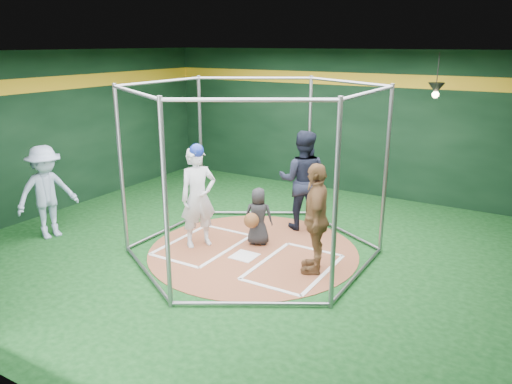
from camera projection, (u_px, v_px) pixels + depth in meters
The scene contains 12 objects.
room_shell at pixel (253, 157), 8.59m from camera, with size 10.10×9.10×3.53m.
clay_disc at pixel (253, 251), 9.08m from camera, with size 3.80×3.80×0.01m, color #955336.
home_plate at pixel (244, 256), 8.83m from camera, with size 0.43×0.43×0.01m, color white.
batter_box_left at pixel (203, 244), 9.34m from camera, with size 1.17×1.77×0.01m.
batter_box_right at pixel (294, 267), 8.41m from camera, with size 1.17×1.77×0.01m.
batting_cage at pixel (253, 171), 8.65m from camera, with size 4.05×4.67×3.00m.
pendant_lamp_near at pixel (436, 89), 10.18m from camera, with size 0.34×0.34×0.90m.
batter_figure at pixel (198, 196), 9.07m from camera, with size 0.74×0.81×1.92m.
visitor_leopard at pixel (316, 218), 8.05m from camera, with size 1.07×0.45×1.83m, color #9D7143.
catcher_figure at pixel (258, 217), 9.23m from camera, with size 0.62×0.65×1.08m.
umpire at pixel (303, 180), 9.93m from camera, with size 0.97×0.76×2.00m, color black.
bystander_blue at pixel (47, 192), 9.52m from camera, with size 1.17×0.67×1.81m, color #9EB0D1.
Camera 1 is at (4.34, -7.18, 3.65)m, focal length 35.00 mm.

